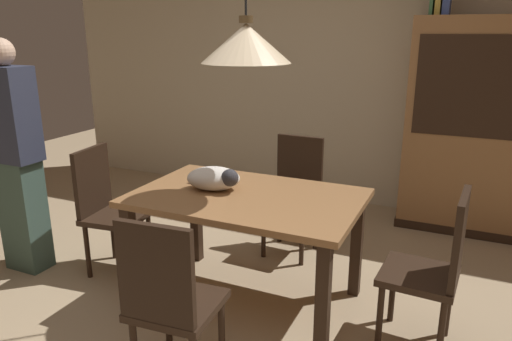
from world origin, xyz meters
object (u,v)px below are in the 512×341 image
dining_table (247,210)px  book_blue_wide (447,0)px  pendant_lamp (246,43)px  chair_near_front (169,298)px  person_standing (16,158)px  hutch_bookcase (473,132)px  cat_sleeping (215,178)px  book_yellow_short (439,4)px  chair_far_back (295,190)px  chair_left_side (107,205)px  chair_right_side (435,265)px

dining_table → book_blue_wide: (0.93, 1.91, 1.32)m
pendant_lamp → book_blue_wide: (0.93, 1.91, 0.31)m
dining_table → chair_near_front: 0.89m
person_standing → hutch_bookcase: bearing=36.0°
pendant_lamp → cat_sleeping: bearing=179.2°
chair_near_front → book_yellow_short: book_yellow_short is taller
chair_far_back → person_standing: size_ratio=0.55×
chair_left_side → chair_right_side: (2.26, 0.00, 0.00)m
dining_table → book_blue_wide: book_blue_wide is taller
dining_table → chair_near_front: chair_near_front is taller
chair_far_back → pendant_lamp: size_ratio=0.72×
chair_near_front → book_yellow_short: 3.25m
hutch_bookcase → book_yellow_short: bearing=179.8°
book_blue_wide → book_yellow_short: bearing=180.0°
chair_near_front → pendant_lamp: 1.45m
chair_right_side → person_standing: 2.87m
person_standing → chair_far_back: bearing=33.0°
chair_near_front → person_standing: bearing=159.6°
dining_table → chair_far_back: 0.89m
person_standing → book_blue_wide: bearing=39.1°
cat_sleeping → book_blue_wide: bearing=58.9°
cat_sleeping → hutch_bookcase: (1.47, 1.91, 0.06)m
cat_sleeping → book_blue_wide: 2.51m
chair_near_front → person_standing: size_ratio=0.55×
chair_left_side → book_blue_wide: bearing=43.1°
chair_far_back → chair_right_side: bearing=-38.1°
book_yellow_short → person_standing: size_ratio=0.12×
dining_table → book_blue_wide: bearing=64.2°
dining_table → chair_right_side: (1.13, -0.00, -0.14)m
dining_table → pendant_lamp: 1.01m
cat_sleeping → hutch_bookcase: hutch_bookcase is taller
book_blue_wide → cat_sleeping: bearing=-121.1°
chair_near_front → book_yellow_short: (0.86, 2.79, 1.43)m
pendant_lamp → book_blue_wide: bearing=64.2°
dining_table → chair_near_front: bearing=-89.6°
chair_left_side → book_blue_wide: size_ratio=3.88×
dining_table → chair_right_side: 1.14m
book_yellow_short → chair_left_side: bearing=-136.0°
chair_right_side → book_yellow_short: bearing=97.9°
chair_near_front → book_yellow_short: bearing=73.0°
chair_near_front → book_blue_wide: book_blue_wide is taller
dining_table → pendant_lamp: (0.00, 0.00, 1.01)m
hutch_bookcase → cat_sleeping: bearing=-127.7°
chair_far_back → book_yellow_short: bearing=50.3°
chair_near_front → person_standing: person_standing is taller
dining_table → book_blue_wide: size_ratio=5.83×
person_standing → chair_near_front: bearing=-20.4°
chair_near_front → pendant_lamp: bearing=90.4°
chair_right_side → pendant_lamp: 1.61m
chair_left_side → book_blue_wide: book_blue_wide is taller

